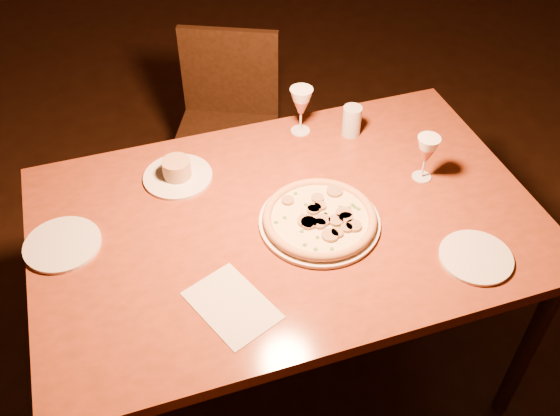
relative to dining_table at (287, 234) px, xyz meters
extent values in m
plane|color=black|center=(0.16, 0.03, -0.75)|extent=(7.00, 7.00, 0.00)
cube|color=#93391F|center=(0.00, 0.00, 0.05)|extent=(1.66, 1.20, 0.04)
cylinder|color=black|center=(-0.76, 0.33, -0.36)|extent=(0.06, 0.06, 0.78)
cylinder|color=black|center=(0.76, -0.33, -0.36)|extent=(0.06, 0.06, 0.78)
cylinder|color=black|center=(0.64, 0.52, -0.36)|extent=(0.06, 0.06, 0.78)
cube|color=black|center=(-0.11, 0.88, -0.29)|extent=(0.54, 0.54, 0.04)
cube|color=black|center=(-0.05, 1.07, -0.06)|extent=(0.42, 0.15, 0.41)
cylinder|color=black|center=(-0.33, 0.76, -0.53)|extent=(0.04, 0.04, 0.44)
cylinder|color=black|center=(-0.23, 1.10, -0.53)|extent=(0.04, 0.04, 0.44)
cylinder|color=black|center=(0.01, 0.66, -0.53)|extent=(0.04, 0.04, 0.44)
cylinder|color=black|center=(0.11, 1.00, -0.53)|extent=(0.04, 0.04, 0.44)
cylinder|color=silver|center=(0.09, -0.04, 0.08)|extent=(0.37, 0.37, 0.01)
cylinder|color=beige|center=(0.09, -0.04, 0.09)|extent=(0.33, 0.33, 0.01)
torus|color=tan|center=(0.09, -0.04, 0.10)|extent=(0.35, 0.35, 0.03)
cylinder|color=silver|center=(-0.32, 0.25, 0.08)|extent=(0.23, 0.23, 0.01)
cylinder|color=tan|center=(-0.32, 0.25, 0.11)|extent=(0.09, 0.09, 0.06)
cylinder|color=silver|center=(0.30, 0.38, 0.13)|extent=(0.07, 0.07, 0.11)
cylinder|color=silver|center=(-0.67, 0.00, 0.08)|extent=(0.22, 0.22, 0.01)
cylinder|color=silver|center=(0.50, -0.26, 0.08)|extent=(0.21, 0.21, 0.01)
cube|color=beige|center=(-0.21, -0.30, 0.07)|extent=(0.27, 0.30, 0.00)
camera|label=1|loc=(-0.26, -1.33, 1.42)|focal=40.00mm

